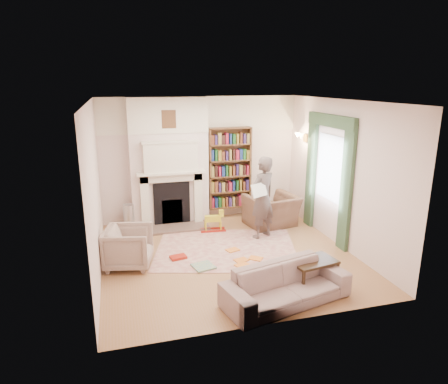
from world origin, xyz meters
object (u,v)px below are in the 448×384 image
object	(u,v)px
man_reading	(262,198)
paraffin_heater	(129,217)
rocking_horse	(213,221)
armchair_reading	(271,211)
coffee_table	(312,273)
bookcase	(230,168)
sofa	(286,285)
armchair_left	(129,247)

from	to	relation	value
man_reading	paraffin_heater	bearing A→B (deg)	-52.22
man_reading	rocking_horse	world-z (taller)	man_reading
armchair_reading	rocking_horse	size ratio (longest dim) A/B	1.97
coffee_table	rocking_horse	xyz separation A→B (m)	(-0.93, 2.74, 0.01)
man_reading	rocking_horse	bearing A→B (deg)	-60.19
man_reading	coffee_table	world-z (taller)	man_reading
bookcase	armchair_reading	world-z (taller)	bookcase
paraffin_heater	rocking_horse	world-z (taller)	paraffin_heater
bookcase	rocking_horse	bearing A→B (deg)	-125.64
sofa	rocking_horse	distance (m)	3.06
sofa	rocking_horse	size ratio (longest dim) A/B	3.51
sofa	paraffin_heater	world-z (taller)	same
man_reading	sofa	bearing A→B (deg)	50.37
sofa	coffee_table	world-z (taller)	sofa
armchair_reading	sofa	size ratio (longest dim) A/B	0.56
bookcase	paraffin_heater	distance (m)	2.52
bookcase	armchair_left	world-z (taller)	bookcase
rocking_horse	armchair_reading	bearing A→B (deg)	6.58
armchair_reading	sofa	xyz separation A→B (m)	(-1.00, -3.06, -0.07)
man_reading	bookcase	bearing A→B (deg)	-106.42
bookcase	coffee_table	xyz separation A→B (m)	(0.31, -3.60, -0.95)
bookcase	sofa	size ratio (longest dim) A/B	0.98
armchair_left	man_reading	xyz separation A→B (m)	(2.69, 0.65, 0.49)
armchair_reading	armchair_left	xyz separation A→B (m)	(-3.14, -1.25, 0.01)
bookcase	rocking_horse	xyz separation A→B (m)	(-0.62, -0.87, -0.94)
armchair_left	man_reading	bearing A→B (deg)	-63.54
bookcase	coffee_table	distance (m)	3.74
sofa	coffee_table	bearing A→B (deg)	14.31
bookcase	coffee_table	size ratio (longest dim) A/B	2.64
man_reading	coffee_table	size ratio (longest dim) A/B	2.42
sofa	paraffin_heater	xyz separation A→B (m)	(-2.06, 3.69, -0.00)
bookcase	sofa	distance (m)	4.02
armchair_left	paraffin_heater	world-z (taller)	armchair_left
coffee_table	armchair_reading	bearing A→B (deg)	70.85
armchair_reading	paraffin_heater	size ratio (longest dim) A/B	1.92
rocking_horse	armchair_left	bearing A→B (deg)	-139.88
armchair_reading	man_reading	distance (m)	0.90
bookcase	paraffin_heater	bearing A→B (deg)	-174.63
man_reading	rocking_horse	distance (m)	1.23
bookcase	coffee_table	bearing A→B (deg)	-85.15
sofa	coffee_table	distance (m)	0.66
sofa	man_reading	size ratio (longest dim) A/B	1.11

